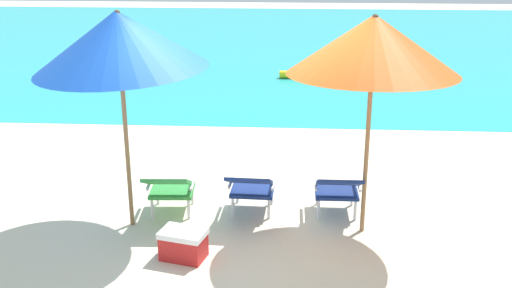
{
  "coord_description": "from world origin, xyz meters",
  "views": [
    {
      "loc": [
        0.45,
        -6.82,
        3.27
      ],
      "look_at": [
        0.0,
        0.41,
        0.75
      ],
      "focal_mm": 42.72,
      "sensor_mm": 36.0,
      "label": 1
    }
  ],
  "objects_px": {
    "lounge_chair_left": "(170,187)",
    "cooler_box": "(183,244)",
    "swim_buoy": "(313,75)",
    "beach_umbrella_right": "(373,45)",
    "lounge_chair_right": "(338,188)",
    "lounge_chair_center": "(251,186)",
    "beach_umbrella_left": "(119,40)"
  },
  "relations": [
    {
      "from": "lounge_chair_right",
      "to": "swim_buoy",
      "type": "bearing_deg",
      "value": 90.64
    },
    {
      "from": "swim_buoy",
      "to": "lounge_chair_center",
      "type": "xyz_separation_m",
      "value": [
        -0.95,
        -7.49,
        0.31
      ]
    },
    {
      "from": "lounge_chair_left",
      "to": "beach_umbrella_right",
      "type": "relative_size",
      "value": 0.36
    },
    {
      "from": "beach_umbrella_right",
      "to": "cooler_box",
      "type": "xyz_separation_m",
      "value": [
        -1.95,
        -0.75,
        -2.0
      ]
    },
    {
      "from": "cooler_box",
      "to": "swim_buoy",
      "type": "bearing_deg",
      "value": 79.43
    },
    {
      "from": "beach_umbrella_left",
      "to": "beach_umbrella_right",
      "type": "distance_m",
      "value": 2.7
    },
    {
      "from": "swim_buoy",
      "to": "cooler_box",
      "type": "distance_m",
      "value": 8.68
    },
    {
      "from": "lounge_chair_center",
      "to": "lounge_chair_right",
      "type": "bearing_deg",
      "value": 0.86
    },
    {
      "from": "lounge_chair_center",
      "to": "lounge_chair_right",
      "type": "distance_m",
      "value": 1.03
    },
    {
      "from": "beach_umbrella_right",
      "to": "lounge_chair_left",
      "type": "bearing_deg",
      "value": 174.9
    },
    {
      "from": "swim_buoy",
      "to": "beach_umbrella_left",
      "type": "distance_m",
      "value": 8.39
    },
    {
      "from": "lounge_chair_left",
      "to": "cooler_box",
      "type": "distance_m",
      "value": 1.04
    },
    {
      "from": "cooler_box",
      "to": "lounge_chair_left",
      "type": "bearing_deg",
      "value": 108.69
    },
    {
      "from": "beach_umbrella_right",
      "to": "cooler_box",
      "type": "height_order",
      "value": "beach_umbrella_right"
    },
    {
      "from": "swim_buoy",
      "to": "beach_umbrella_left",
      "type": "xyz_separation_m",
      "value": [
        -2.34,
        -7.79,
        2.08
      ]
    },
    {
      "from": "lounge_chair_left",
      "to": "lounge_chair_right",
      "type": "relative_size",
      "value": 1.03
    },
    {
      "from": "swim_buoy",
      "to": "lounge_chair_right",
      "type": "relative_size",
      "value": 1.82
    },
    {
      "from": "lounge_chair_left",
      "to": "lounge_chair_right",
      "type": "distance_m",
      "value": 2.0
    },
    {
      "from": "lounge_chair_left",
      "to": "lounge_chair_center",
      "type": "relative_size",
      "value": 1.01
    },
    {
      "from": "lounge_chair_left",
      "to": "lounge_chair_right",
      "type": "bearing_deg",
      "value": 2.92
    },
    {
      "from": "beach_umbrella_left",
      "to": "lounge_chair_left",
      "type": "bearing_deg",
      "value": 26.64
    },
    {
      "from": "swim_buoy",
      "to": "beach_umbrella_right",
      "type": "xyz_separation_m",
      "value": [
        0.36,
        -7.78,
        2.07
      ]
    },
    {
      "from": "beach_umbrella_right",
      "to": "beach_umbrella_left",
      "type": "bearing_deg",
      "value": -179.79
    },
    {
      "from": "lounge_chair_center",
      "to": "cooler_box",
      "type": "xyz_separation_m",
      "value": [
        -0.64,
        -1.04,
        -0.24
      ]
    },
    {
      "from": "swim_buoy",
      "to": "lounge_chair_right",
      "type": "xyz_separation_m",
      "value": [
        0.08,
        -7.47,
        0.31
      ]
    },
    {
      "from": "swim_buoy",
      "to": "lounge_chair_left",
      "type": "distance_m",
      "value": 7.82
    },
    {
      "from": "swim_buoy",
      "to": "lounge_chair_left",
      "type": "relative_size",
      "value": 1.77
    },
    {
      "from": "swim_buoy",
      "to": "lounge_chair_center",
      "type": "height_order",
      "value": "lounge_chair_center"
    },
    {
      "from": "lounge_chair_center",
      "to": "cooler_box",
      "type": "relative_size",
      "value": 1.67
    },
    {
      "from": "beach_umbrella_right",
      "to": "cooler_box",
      "type": "distance_m",
      "value": 2.9
    },
    {
      "from": "cooler_box",
      "to": "beach_umbrella_left",
      "type": "bearing_deg",
      "value": 135.18
    },
    {
      "from": "lounge_chair_center",
      "to": "beach_umbrella_right",
      "type": "relative_size",
      "value": 0.36
    }
  ]
}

